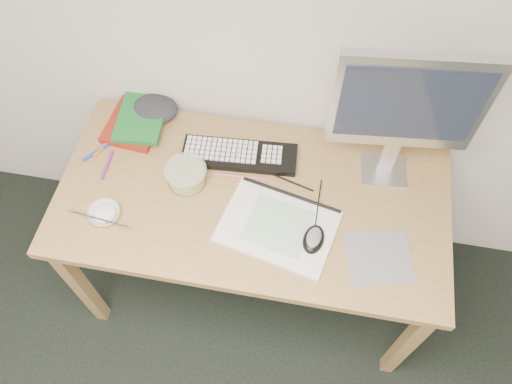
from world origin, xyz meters
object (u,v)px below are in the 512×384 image
at_px(desk, 252,209).
at_px(keyboard, 239,155).
at_px(monitor, 407,107).
at_px(sketchpad, 278,226).
at_px(rice_bowl, 105,214).

xyz_separation_m(desk, keyboard, (-0.08, 0.17, 0.09)).
height_order(desk, monitor, monitor).
xyz_separation_m(sketchpad, monitor, (0.35, 0.30, 0.34)).
bearing_deg(keyboard, sketchpad, -58.84).
distance_m(desk, sketchpad, 0.17).
height_order(keyboard, rice_bowl, rice_bowl).
relative_size(sketchpad, monitor, 0.69).
relative_size(sketchpad, rice_bowl, 3.48).
height_order(desk, sketchpad, sketchpad).
bearing_deg(desk, rice_bowl, -161.14).
bearing_deg(keyboard, desk, -68.85).
height_order(desk, keyboard, keyboard).
xyz_separation_m(sketchpad, rice_bowl, (-0.60, -0.07, 0.01)).
distance_m(desk, rice_bowl, 0.52).
bearing_deg(rice_bowl, desk, 18.86).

